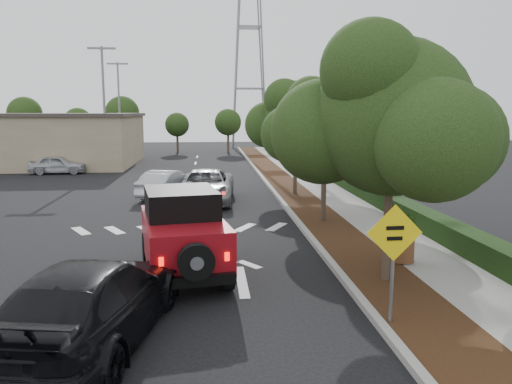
{
  "coord_description": "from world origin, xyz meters",
  "views": [
    {
      "loc": [
        1.23,
        -12.24,
        4.31
      ],
      "look_at": [
        2.64,
        3.0,
        1.84
      ],
      "focal_mm": 35.0,
      "sensor_mm": 36.0,
      "label": 1
    }
  ],
  "objects": [
    {
      "name": "black_suv_oncoming",
      "position": [
        -1.0,
        -3.18,
        0.8
      ],
      "size": [
        3.23,
        5.86,
        1.61
      ],
      "primitive_type": "imported",
      "rotation": [
        0.0,
        0.0,
        2.96
      ],
      "color": "black",
      "rests_on": "ground"
    },
    {
      "name": "parked_suv",
      "position": [
        -9.39,
        23.59,
        0.65
      ],
      "size": [
        3.85,
        1.65,
        1.3
      ],
      "primitive_type": "imported",
      "rotation": [
        0.0,
        0.0,
        1.6
      ],
      "color": "#B6B8BE",
      "rests_on": "ground"
    },
    {
      "name": "street_tree_mid",
      "position": [
        5.6,
        6.5,
        0.0
      ],
      "size": [
        3.2,
        3.2,
        5.32
      ],
      "primitive_type": null,
      "color": "black",
      "rests_on": "ground"
    },
    {
      "name": "terracotta_planter",
      "position": [
        6.6,
        0.92,
        0.94
      ],
      "size": [
        0.8,
        0.8,
        1.39
      ],
      "rotation": [
        0.0,
        0.0,
        0.1
      ],
      "color": "brown",
      "rests_on": "ground"
    },
    {
      "name": "light_pole_b",
      "position": [
        -7.5,
        38.0,
        0.0
      ],
      "size": [
        2.0,
        0.22,
        9.0
      ],
      "primitive_type": null,
      "color": "slate",
      "rests_on": "ground"
    },
    {
      "name": "speed_hump_sign",
      "position": [
        4.8,
        -3.04,
        1.67
      ],
      "size": [
        1.13,
        0.1,
        2.41
      ],
      "rotation": [
        0.0,
        0.0,
        0.02
      ],
      "color": "slate",
      "rests_on": "ground"
    },
    {
      "name": "light_pole_a",
      "position": [
        -6.5,
        26.0,
        0.0
      ],
      "size": [
        2.0,
        0.22,
        9.0
      ],
      "primitive_type": null,
      "color": "slate",
      "rests_on": "ground"
    },
    {
      "name": "transmission_tower",
      "position": [
        6.0,
        48.0,
        0.0
      ],
      "size": [
        7.0,
        4.0,
        28.0
      ],
      "primitive_type": null,
      "color": "slate",
      "rests_on": "ground"
    },
    {
      "name": "sidewalk",
      "position": [
        7.5,
        12.0,
        0.06
      ],
      "size": [
        2.0,
        70.0,
        0.12
      ],
      "primitive_type": "cube",
      "color": "gray",
      "rests_on": "ground"
    },
    {
      "name": "hedge",
      "position": [
        8.9,
        12.0,
        0.4
      ],
      "size": [
        0.8,
        70.0,
        0.8
      ],
      "primitive_type": "cube",
      "color": "black",
      "rests_on": "ground"
    },
    {
      "name": "street_tree_far",
      "position": [
        5.6,
        13.0,
        0.0
      ],
      "size": [
        3.4,
        3.4,
        5.62
      ],
      "primitive_type": null,
      "color": "black",
      "rests_on": "ground"
    },
    {
      "name": "planting_strip",
      "position": [
        5.6,
        12.0,
        0.06
      ],
      "size": [
        1.8,
        70.0,
        0.12
      ],
      "primitive_type": "cube",
      "color": "black",
      "rests_on": "ground"
    },
    {
      "name": "red_jeep",
      "position": [
        0.46,
        0.86,
        1.15
      ],
      "size": [
        2.63,
        4.62,
        2.27
      ],
      "rotation": [
        0.0,
        0.0,
        0.18
      ],
      "color": "black",
      "rests_on": "ground"
    },
    {
      "name": "ground",
      "position": [
        0.0,
        0.0,
        0.0
      ],
      "size": [
        120.0,
        120.0,
        0.0
      ],
      "primitive_type": "plane",
      "color": "black",
      "rests_on": "ground"
    },
    {
      "name": "silver_suv_ahead",
      "position": [
        1.0,
        11.5,
        0.77
      ],
      "size": [
        2.96,
        5.74,
        1.55
      ],
      "primitive_type": "imported",
      "rotation": [
        0.0,
        0.0,
        -0.07
      ],
      "color": "#A3A5AB",
      "rests_on": "ground"
    },
    {
      "name": "curb",
      "position": [
        4.6,
        12.0,
        0.07
      ],
      "size": [
        0.2,
        70.0,
        0.15
      ],
      "primitive_type": "cube",
      "color": "#9E9B93",
      "rests_on": "ground"
    },
    {
      "name": "silver_sedan_oncoming",
      "position": [
        -1.0,
        13.14,
        0.69
      ],
      "size": [
        2.76,
        4.46,
        1.39
      ],
      "primitive_type": "imported",
      "rotation": [
        0.0,
        0.0,
        2.81
      ],
      "color": "#AEB1B6",
      "rests_on": "ground"
    },
    {
      "name": "street_tree_near",
      "position": [
        5.6,
        -0.5,
        0.0
      ],
      "size": [
        3.8,
        3.8,
        5.92
      ],
      "primitive_type": null,
      "color": "black",
      "rests_on": "ground"
    }
  ]
}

